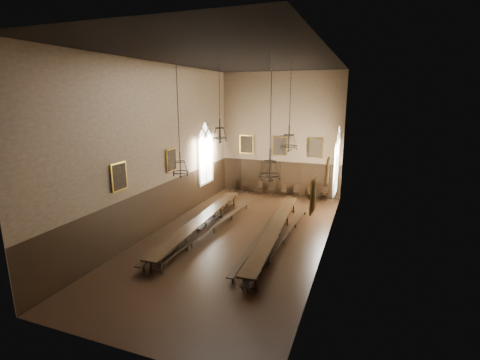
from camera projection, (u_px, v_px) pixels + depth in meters
The scene contains 34 objects.
floor at pixel (237, 237), 18.36m from camera, with size 9.00×18.00×0.02m, color black.
ceiling at pixel (236, 58), 16.25m from camera, with size 9.00×18.00×0.02m, color black.
wall_back at pixel (280, 135), 25.51m from camera, with size 9.00×0.02×9.00m, color #79624A.
wall_front at pixel (113, 204), 9.10m from camera, with size 9.00×0.02×9.00m, color #79624A.
wall_left at pixel (159, 149), 18.84m from camera, with size 0.02×18.00×9.00m, color #79624A.
wall_right at pixel (329, 159), 15.77m from camera, with size 0.02×18.00×9.00m, color #79624A.
wainscot_panelling at pixel (237, 215), 18.07m from camera, with size 9.00×18.00×2.50m, color black, non-canonical shape.
table_left at pixel (202, 225), 18.93m from camera, with size 1.32×10.66×0.83m.
table_right at pixel (275, 234), 17.68m from camera, with size 1.40×10.73×0.84m.
bench_left_outer at pixel (194, 226), 19.10m from camera, with size 0.77×10.60×0.48m.
bench_left_inner at pixel (214, 228), 18.89m from camera, with size 0.95×9.79×0.44m.
bench_right_inner at pixel (262, 235), 17.92m from camera, with size 0.58×9.78×0.44m.
bench_right_outer at pixel (283, 238), 17.45m from camera, with size 0.78×10.56×0.48m.
chair_0 at pixel (233, 188), 27.22m from camera, with size 0.54×0.54×0.95m.
chair_1 at pixel (246, 189), 26.93m from camera, with size 0.55×0.55×0.99m.
chair_2 at pixel (259, 190), 26.57m from camera, with size 0.50×0.50×0.92m.
chair_3 at pixel (271, 191), 26.23m from camera, with size 0.47×0.47×1.01m.
chair_4 at pixel (283, 193), 25.85m from camera, with size 0.44×0.44×0.87m.
chair_5 at pixel (296, 194), 25.53m from camera, with size 0.53×0.53×0.97m.
chair_6 at pixel (310, 195), 25.23m from camera, with size 0.47×0.47×0.89m.
chair_7 at pixel (324, 196), 24.83m from camera, with size 0.51×0.51×1.02m.
chandelier_back_left at pixel (220, 133), 20.64m from camera, with size 0.92×0.92×4.32m.
chandelier_back_right at pixel (289, 141), 18.60m from camera, with size 0.92×0.92×4.51m.
chandelier_front_left at pixel (180, 164), 16.26m from camera, with size 0.78×0.78×5.35m.
chandelier_front_right at pixel (270, 168), 14.73m from camera, with size 0.91×0.91×5.17m.
portrait_back_0 at pixel (247, 144), 26.46m from camera, with size 1.10×0.12×1.40m.
portrait_back_1 at pixel (280, 146), 25.58m from camera, with size 1.10×0.12×1.40m.
portrait_back_2 at pixel (315, 148), 24.69m from camera, with size 1.10×0.12×1.40m.
portrait_left_0 at pixel (172, 160), 19.90m from camera, with size 0.12×1.00×1.30m.
portrait_left_1 at pixel (119, 177), 15.80m from camera, with size 0.12×1.00×1.30m.
portrait_right_0 at pixel (328, 171), 16.91m from camera, with size 0.12×1.00×1.30m.
portrait_right_1 at pixel (313, 195), 12.81m from camera, with size 0.12×1.00×1.30m.
window_right at pixel (337, 162), 21.06m from camera, with size 0.20×2.20×4.60m, color white, non-canonical shape.
window_left at pixel (205, 154), 24.08m from camera, with size 0.20×2.20×4.60m, color white, non-canonical shape.
Camera 1 is at (6.17, -15.99, 7.25)m, focal length 26.00 mm.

